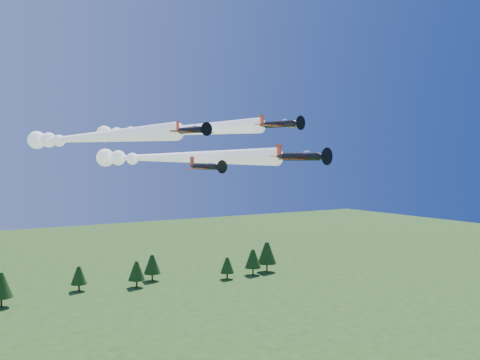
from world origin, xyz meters
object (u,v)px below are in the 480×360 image
plane_left (82,138)px  plane_slot (206,167)px  plane_right (159,132)px  plane_lead (164,157)px

plane_left → plane_slot: size_ratio=7.37×
plane_left → plane_slot: 26.84m
plane_right → plane_left: bearing=-179.1°
plane_left → plane_lead: bearing=-38.3°
plane_lead → plane_slot: (-0.04, -16.24, -1.46)m
plane_left → plane_right: bearing=4.8°
plane_lead → plane_slot: size_ratio=7.26×
plane_lead → plane_left: bearing=139.8°
plane_slot → plane_left: bearing=107.6°
plane_right → plane_slot: 28.50m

